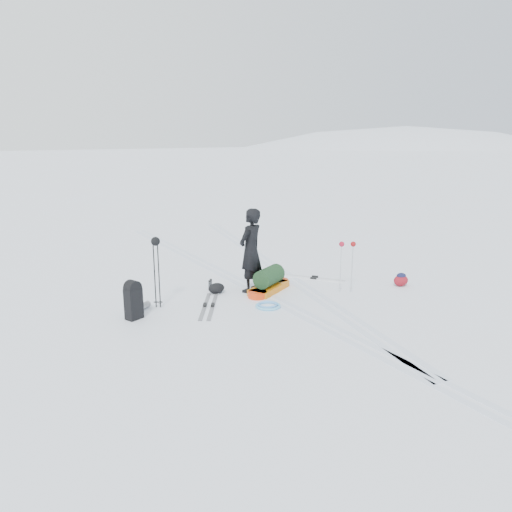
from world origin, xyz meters
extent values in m
plane|color=white|center=(0.00, 0.00, 0.00)|extent=(200.00, 200.00, 0.00)
ellipsoid|color=white|center=(90.00, 90.00, -75.00)|extent=(256.00, 192.00, 160.00)
cube|color=silver|center=(-0.12, 0.00, 0.00)|extent=(1.40, 17.97, 0.01)
cube|color=silver|center=(0.12, 0.00, 0.00)|extent=(1.40, 17.97, 0.01)
cube|color=silver|center=(1.28, 2.00, 0.00)|extent=(2.09, 13.88, 0.01)
cube|color=silver|center=(1.52, 2.00, 0.00)|extent=(2.09, 13.88, 0.01)
imported|color=black|center=(-0.15, 0.42, 1.00)|extent=(0.87, 0.77, 1.99)
cube|color=#CD6B0C|center=(0.22, 0.21, 0.07)|extent=(1.27, 1.06, 0.15)
cylinder|color=red|center=(0.68, 0.50, 0.07)|extent=(0.60, 0.60, 0.15)
cylinder|color=#EC390D|center=(-0.24, -0.09, 0.07)|extent=(0.60, 0.60, 0.15)
cylinder|color=black|center=(0.22, 0.21, 0.37)|extent=(0.91, 0.80, 0.44)
cube|color=black|center=(-3.08, -0.12, 0.32)|extent=(0.39, 0.34, 0.64)
cylinder|color=black|center=(-3.08, -0.12, 0.66)|extent=(0.38, 0.33, 0.31)
cube|color=black|center=(-2.94, -0.03, 0.23)|extent=(0.14, 0.18, 0.27)
cylinder|color=gray|center=(-2.82, 0.30, 0.07)|extent=(0.47, 0.43, 0.14)
cylinder|color=black|center=(-2.49, 0.36, 0.72)|extent=(0.03, 0.03, 1.44)
cylinder|color=black|center=(-2.41, 0.30, 0.72)|extent=(0.03, 0.03, 1.44)
torus|color=black|center=(-2.49, 0.36, 0.11)|extent=(0.13, 0.13, 0.01)
torus|color=black|center=(-2.41, 0.30, 0.11)|extent=(0.13, 0.13, 0.01)
sphere|color=black|center=(-2.44, 0.33, 1.46)|extent=(0.19, 0.19, 0.19)
cylinder|color=silver|center=(1.69, -0.62, 0.57)|extent=(0.02, 0.02, 1.15)
cylinder|color=#B4B7BB|center=(1.93, -0.74, 0.57)|extent=(0.02, 0.02, 1.15)
torus|color=#ABADB2|center=(1.69, -0.62, 0.09)|extent=(0.10, 0.10, 0.01)
torus|color=silver|center=(1.93, -0.74, 0.09)|extent=(0.10, 0.10, 0.01)
sphere|color=maroon|center=(1.69, -0.62, 1.16)|extent=(0.12, 0.12, 0.12)
sphere|color=maroon|center=(1.93, -0.74, 1.16)|extent=(0.12, 0.12, 0.12)
cube|color=gray|center=(-1.39, -0.18, 0.01)|extent=(0.89, 1.56, 0.02)
cube|color=gray|center=(-1.54, -0.10, 0.01)|extent=(0.89, 1.56, 0.02)
cube|color=black|center=(-1.39, -0.18, 0.04)|extent=(0.14, 0.18, 0.05)
cube|color=black|center=(-1.54, -0.10, 0.04)|extent=(0.14, 0.18, 0.05)
cube|color=white|center=(1.70, 0.52, 0.01)|extent=(1.10, 1.25, 0.01)
cube|color=silver|center=(1.82, 0.62, 0.01)|extent=(1.10, 1.25, 0.01)
cube|color=black|center=(1.70, 0.52, 0.04)|extent=(0.15, 0.16, 0.04)
cube|color=black|center=(1.82, 0.62, 0.04)|extent=(0.15, 0.16, 0.04)
torus|color=#63C2F1|center=(-0.33, -0.76, 0.03)|extent=(0.64, 0.64, 0.06)
torus|color=#63ADF1|center=(-0.32, -0.71, 0.04)|extent=(0.50, 0.50, 0.05)
ellipsoid|color=maroon|center=(3.32, -0.92, 0.14)|extent=(0.47, 0.42, 0.28)
ellipsoid|color=#111433|center=(3.32, -0.92, 0.26)|extent=(0.30, 0.28, 0.13)
cylinder|color=slate|center=(-1.02, 0.90, 0.11)|extent=(0.07, 0.07, 0.22)
cylinder|color=slate|center=(-0.92, 1.06, 0.10)|extent=(0.07, 0.07, 0.21)
cylinder|color=black|center=(-1.02, 0.90, 0.24)|extent=(0.06, 0.06, 0.03)
cylinder|color=black|center=(-0.92, 1.06, 0.22)|extent=(0.06, 0.06, 0.03)
ellipsoid|color=black|center=(-0.95, 0.64, 0.12)|extent=(0.42, 0.34, 0.24)
camera|label=1|loc=(-5.26, -9.73, 3.71)|focal=35.00mm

